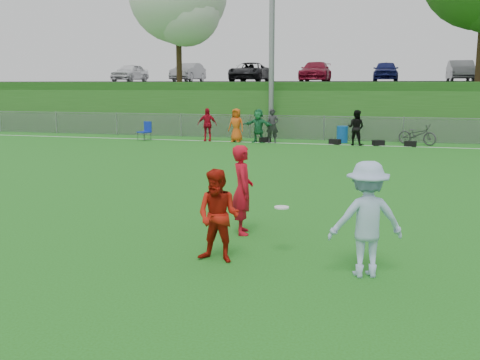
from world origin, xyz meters
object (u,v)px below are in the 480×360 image
(frisbee, at_px, (282,207))
(recycling_bin, at_px, (342,134))
(bicycle, at_px, (417,134))
(player_blue, at_px, (366,219))
(player_red_center, at_px, (218,216))
(player_red_left, at_px, (242,190))

(frisbee, xyz_separation_m, recycling_bin, (-0.37, 18.50, -0.42))
(frisbee, distance_m, bicycle, 18.78)
(player_blue, distance_m, bicycle, 19.26)
(bicycle, bearing_deg, player_red_center, -165.18)
(player_red_left, distance_m, player_red_center, 1.74)
(frisbee, bearing_deg, recycling_bin, 91.14)
(bicycle, bearing_deg, player_red_left, -166.52)
(player_blue, height_order, bicycle, player_blue)
(player_blue, xyz_separation_m, bicycle, (1.80, 19.17, -0.39))
(player_blue, height_order, frisbee, player_blue)
(player_red_center, distance_m, bicycle, 19.56)
(player_red_center, height_order, frisbee, player_red_center)
(player_red_left, bearing_deg, frisbee, -158.03)
(recycling_bin, bearing_deg, frisbee, -88.86)
(player_red_left, relative_size, player_red_center, 1.13)
(recycling_bin, bearing_deg, player_red_center, -91.71)
(player_red_left, height_order, recycling_bin, player_red_left)
(player_red_center, xyz_separation_m, player_blue, (2.37, -0.06, 0.11))
(player_red_left, xyz_separation_m, recycling_bin, (0.62, 17.37, -0.46))
(frisbee, distance_m, recycling_bin, 18.50)
(player_red_left, distance_m, player_blue, 3.01)
(player_red_left, height_order, bicycle, player_red_left)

